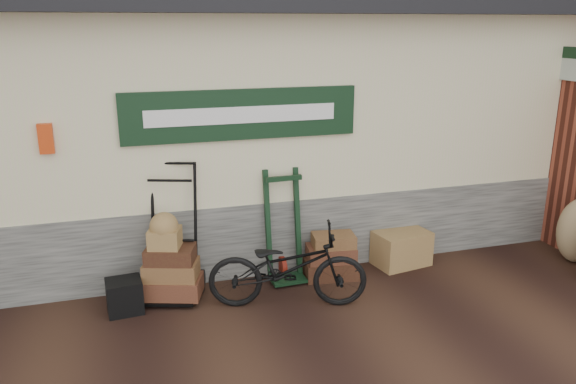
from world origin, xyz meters
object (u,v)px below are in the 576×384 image
object	(u,v)px
porter_trolley	(173,231)
green_barrow	(284,226)
wicker_hamper	(401,248)
bicycle	(288,263)
suitcase_stack	(331,255)
black_trunk	(125,296)

from	to	relation	value
porter_trolley	green_barrow	bearing A→B (deg)	20.00
wicker_hamper	bicycle	world-z (taller)	bicycle
porter_trolley	bicycle	xyz separation A→B (m)	(1.12, -0.61, -0.26)
porter_trolley	green_barrow	distance (m)	1.27
green_barrow	suitcase_stack	xyz separation A→B (m)	(0.54, -0.12, -0.38)
black_trunk	bicycle	size ratio (longest dim) A/B	0.21
porter_trolley	wicker_hamper	distance (m)	2.83
green_barrow	wicker_hamper	xyz separation A→B (m)	(1.51, -0.04, -0.44)
porter_trolley	bicycle	bearing A→B (deg)	-10.75
suitcase_stack	wicker_hamper	distance (m)	0.98
bicycle	suitcase_stack	bearing A→B (deg)	-37.24
green_barrow	suitcase_stack	world-z (taller)	green_barrow
green_barrow	bicycle	size ratio (longest dim) A/B	0.78
porter_trolley	suitcase_stack	world-z (taller)	porter_trolley
wicker_hamper	bicycle	distance (m)	1.80
suitcase_stack	bicycle	bearing A→B (deg)	-142.33
black_trunk	suitcase_stack	bearing A→B (deg)	4.49
bicycle	porter_trolley	bearing A→B (deg)	76.27
porter_trolley	wicker_hamper	world-z (taller)	porter_trolley
porter_trolley	green_barrow	size ratio (longest dim) A/B	1.15
porter_trolley	wicker_hamper	bearing A→B (deg)	18.14
wicker_hamper	black_trunk	xyz separation A→B (m)	(-3.33, -0.27, -0.04)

